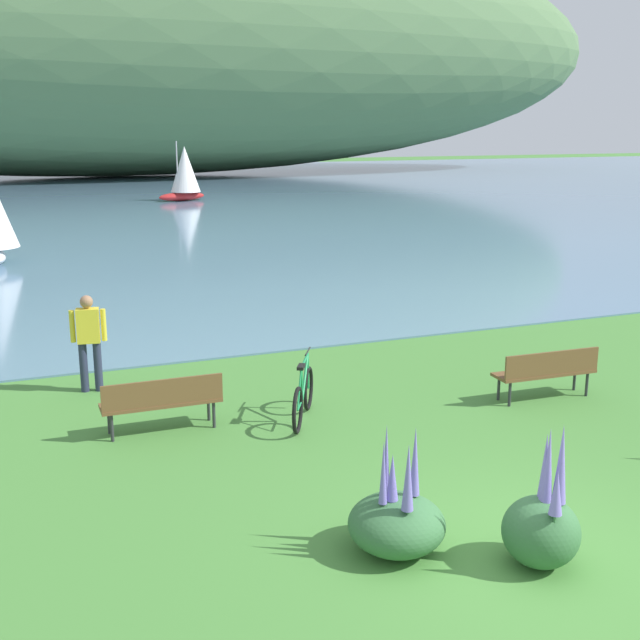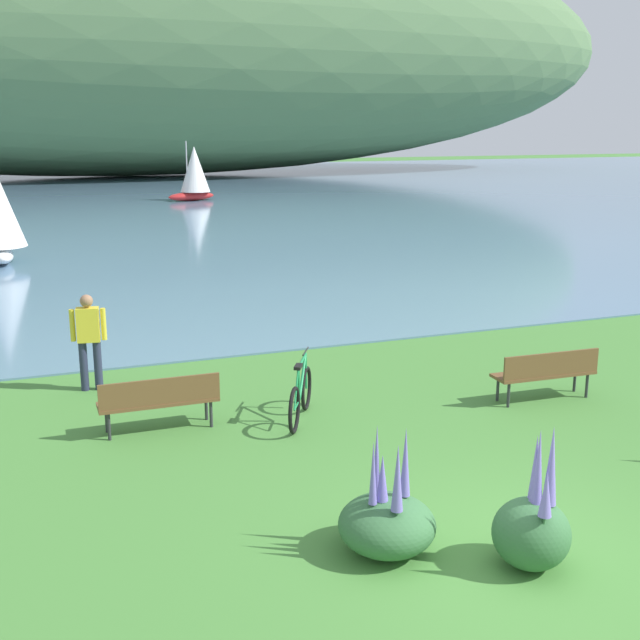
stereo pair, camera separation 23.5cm
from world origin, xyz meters
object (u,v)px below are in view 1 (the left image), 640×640
object	(u,v)px
park_bench_near_camera	(162,400)
bicycle_leaning_near_bench	(303,396)
park_bench_further_along	(547,370)
person_at_shoreline	(89,337)
sailboat_far_off	(185,173)

from	to	relation	value
park_bench_near_camera	bicycle_leaning_near_bench	bearing A→B (deg)	-8.64
park_bench_further_along	person_at_shoreline	xyz separation A→B (m)	(-7.08, 3.33, 0.46)
bicycle_leaning_near_bench	sailboat_far_off	world-z (taller)	sailboat_far_off
park_bench_further_along	sailboat_far_off	distance (m)	38.35
park_bench_near_camera	bicycle_leaning_near_bench	world-z (taller)	bicycle_leaning_near_bench
bicycle_leaning_near_bench	sailboat_far_off	size ratio (longest dim) A/B	0.44
park_bench_near_camera	sailboat_far_off	distance (m)	38.36
park_bench_near_camera	person_at_shoreline	xyz separation A→B (m)	(-0.77, 2.41, 0.46)
park_bench_further_along	person_at_shoreline	distance (m)	7.84
sailboat_far_off	bicycle_leaning_near_bench	bearing A→B (deg)	-99.94
bicycle_leaning_near_bench	sailboat_far_off	xyz separation A→B (m)	(6.60, 37.65, 1.32)
park_bench_further_along	person_at_shoreline	size ratio (longest dim) A/B	1.06
park_bench_near_camera	bicycle_leaning_near_bench	distance (m)	2.17
person_at_shoreline	sailboat_far_off	distance (m)	36.20
bicycle_leaning_near_bench	person_at_shoreline	world-z (taller)	person_at_shoreline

